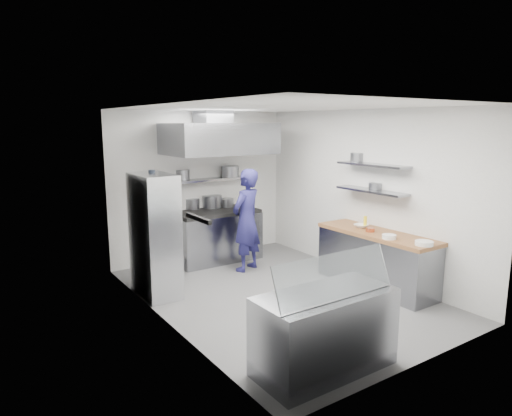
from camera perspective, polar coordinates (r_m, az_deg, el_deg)
floor at (r=7.09m, az=2.76°, el=-10.72°), size 5.00×5.00×0.00m
ceiling at (r=6.62m, az=2.98°, el=12.51°), size 5.00×5.00×0.00m
wall_back at (r=8.82m, az=-6.93°, el=2.83°), size 3.60×2.80×0.02m
wall_front at (r=4.99m, az=20.37°, el=-3.70°), size 3.60×2.80×0.02m
wall_left at (r=5.83m, az=-11.44°, el=-1.25°), size 2.80×5.00×0.02m
wall_right at (r=7.91m, az=13.36°, el=1.74°), size 2.80×5.00×0.02m
gas_range at (r=8.70m, az=-5.00°, el=-3.62°), size 1.60×0.80×0.90m
cooktop at (r=8.59m, az=-5.05°, el=-0.52°), size 1.57×0.78×0.06m
stock_pot_left at (r=8.77m, az=-7.92°, el=0.51°), size 0.26×0.26×0.20m
stock_pot_mid at (r=8.89m, az=-5.49°, el=0.83°), size 0.37×0.37×0.24m
stock_pot_right at (r=8.97m, az=-3.65°, el=0.68°), size 0.26×0.26×0.16m
over_range_shelf at (r=8.71m, az=-5.88°, el=3.55°), size 1.60×0.30×0.04m
shelf_pot_a at (r=8.65m, az=-9.20°, el=4.16°), size 0.27×0.27×0.18m
shelf_pot_b at (r=8.88m, az=-3.23°, el=4.57°), size 0.33×0.33×0.22m
extractor_hood at (r=8.29m, az=-4.61°, el=8.63°), size 1.90×1.15×0.55m
hood_duct at (r=8.48m, az=-5.41°, el=11.23°), size 0.55×0.55×0.24m
red_firebox at (r=8.27m, az=-14.47°, el=2.20°), size 0.22×0.10×0.26m
chef at (r=7.99m, az=-1.20°, el=-1.53°), size 0.77×0.65×1.80m
wire_rack at (r=6.98m, az=-12.55°, el=-3.36°), size 0.50×0.90×1.85m
rack_bin_a at (r=6.99m, az=-12.44°, el=-4.39°), size 0.14×0.18×0.16m
rack_bin_b at (r=7.27m, az=-13.83°, el=0.16°), size 0.13×0.17×0.15m
rack_jar at (r=6.97m, az=-12.88°, el=3.92°), size 0.10×0.10×0.18m
knife_strip at (r=5.01m, az=-7.25°, el=-1.30°), size 0.04×0.55×0.05m
prep_counter_base at (r=7.50m, az=14.75°, el=-6.48°), size 0.62×2.00×0.84m
prep_counter_top at (r=7.39m, az=14.91°, el=-3.14°), size 0.65×2.04×0.06m
plate_stack_a at (r=6.77m, az=20.27°, el=-4.15°), size 0.25×0.25×0.06m
plate_stack_b at (r=7.00m, az=16.30°, el=-3.46°), size 0.21×0.21×0.06m
copper_pan at (r=7.37m, az=14.08°, el=-2.66°), size 0.14×0.14×0.06m
squeeze_bottle at (r=7.67m, az=13.49°, el=-1.66°), size 0.06×0.06×0.18m
mixing_bowl at (r=7.62m, az=13.02°, el=-2.19°), size 0.28×0.28×0.06m
wall_shelf_lower at (r=7.58m, az=14.23°, el=2.09°), size 0.30×1.30×0.04m
wall_shelf_upper at (r=7.54m, az=14.37°, el=5.25°), size 0.30×1.30×0.04m
shelf_pot_c at (r=7.67m, az=14.69°, el=2.69°), size 0.21×0.21×0.10m
shelf_pot_d at (r=7.95m, az=12.56°, el=6.24°), size 0.23×0.23×0.14m
display_case at (r=4.99m, az=8.58°, el=-15.03°), size 1.50×0.70×0.85m
display_glass at (r=4.67m, az=9.80°, el=-8.36°), size 1.47×0.19×0.42m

